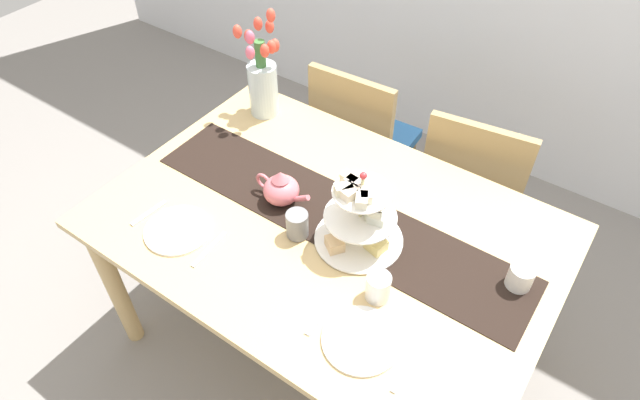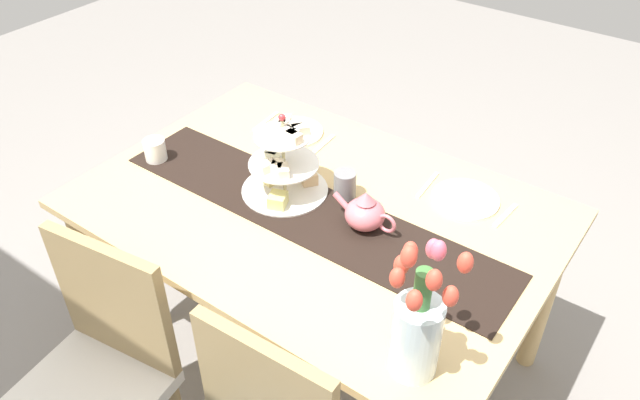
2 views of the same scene
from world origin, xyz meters
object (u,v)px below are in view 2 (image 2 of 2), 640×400
(chair_right, at_px, (98,367))
(tulip_vase, at_px, (418,325))
(dinner_plate_left, at_px, (465,199))
(fork_right, at_px, (324,144))
(knife_right, at_px, (266,121))
(fork_left, at_px, (505,215))
(dinner_plate_right, at_px, (294,132))
(mug_grey, at_px, (345,184))
(knife_left, at_px, (427,185))
(mug_white_text, at_px, (276,144))
(dining_table, at_px, (316,228))
(tiered_cake_stand, at_px, (284,165))
(teapot, at_px, (365,213))
(cream_jug, at_px, (155,150))

(chair_right, height_order, tulip_vase, tulip_vase)
(dinner_plate_left, bearing_deg, fork_right, 0.00)
(knife_right, bearing_deg, fork_left, 180.00)
(dinner_plate_right, distance_m, mug_grey, 0.46)
(dinner_plate_left, relative_size, knife_left, 1.35)
(knife_left, bearing_deg, mug_white_text, 16.12)
(knife_left, height_order, dinner_plate_right, dinner_plate_right)
(dinner_plate_left, bearing_deg, knife_right, 0.00)
(dinner_plate_right, xyz_separation_m, mug_white_text, (-0.04, 0.16, 0.04))
(dinner_plate_right, bearing_deg, fork_left, 180.00)
(tulip_vase, distance_m, fork_right, 1.07)
(tulip_vase, bearing_deg, mug_white_text, -31.82)
(dinner_plate_right, xyz_separation_m, fork_right, (-0.14, 0.00, -0.00))
(dining_table, height_order, dinner_plate_right, dinner_plate_right)
(knife_left, bearing_deg, chair_right, 64.42)
(tiered_cake_stand, height_order, knife_right, tiered_cake_stand)
(teapot, relative_size, fork_right, 1.59)
(tiered_cake_stand, height_order, tulip_vase, tulip_vase)
(teapot, distance_m, mug_grey, 0.17)
(fork_left, xyz_separation_m, dinner_plate_right, (0.89, 0.00, 0.00))
(knife_left, distance_m, dinner_plate_right, 0.60)
(dining_table, bearing_deg, mug_grey, -117.39)
(dinner_plate_left, bearing_deg, dinner_plate_right, 0.00)
(dinner_plate_right, height_order, mug_white_text, mug_white_text)
(tiered_cake_stand, xyz_separation_m, cream_jug, (0.51, 0.12, -0.07))
(cream_jug, distance_m, knife_left, 1.00)
(chair_right, distance_m, teapot, 0.95)
(mug_grey, bearing_deg, teapot, 145.89)
(knife_left, bearing_deg, mug_grey, 47.93)
(dinner_plate_right, bearing_deg, dinner_plate_left, 180.00)
(mug_white_text, bearing_deg, knife_right, -40.63)
(tulip_vase, bearing_deg, mug_grey, -42.27)
(tulip_vase, xyz_separation_m, fork_right, (0.79, -0.71, -0.16))
(teapot, height_order, dinner_plate_left, teapot)
(tulip_vase, relative_size, mug_grey, 4.72)
(tiered_cake_stand, height_order, mug_white_text, tiered_cake_stand)
(tiered_cake_stand, distance_m, knife_left, 0.51)
(tiered_cake_stand, relative_size, cream_jug, 3.58)
(fork_right, bearing_deg, cream_jug, 45.38)
(dining_table, bearing_deg, fork_right, -58.32)
(mug_grey, bearing_deg, chair_right, 69.75)
(chair_right, relative_size, dinner_plate_right, 3.96)
(teapot, relative_size, mug_white_text, 2.51)
(teapot, distance_m, fork_left, 0.48)
(mug_grey, bearing_deg, cream_jug, 18.06)
(cream_jug, bearing_deg, mug_white_text, -139.60)
(dining_table, bearing_deg, knife_left, -128.14)
(dinner_plate_right, height_order, fork_right, dinner_plate_right)
(dining_table, height_order, teapot, teapot)
(fork_right, relative_size, mug_grey, 1.58)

